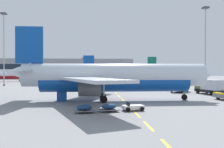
% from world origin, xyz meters
% --- Properties ---
extents(ground, '(400.00, 400.00, 0.00)m').
position_xyz_m(ground, '(40.00, 40.00, 0.00)').
color(ground, gray).
extents(apron_paint_markings, '(8.00, 96.50, 0.01)m').
position_xyz_m(apron_paint_markings, '(18.00, 37.89, 0.00)').
color(apron_paint_markings, yellow).
rests_on(apron_paint_markings, ground).
extents(airliner_foreground, '(34.67, 34.63, 12.20)m').
position_xyz_m(airliner_foreground, '(16.01, 19.95, 3.95)').
color(airliner_foreground, silver).
rests_on(airliner_foreground, ground).
extents(airliner_mid_left, '(30.18, 30.14, 10.62)m').
position_xyz_m(airliner_mid_left, '(22.72, 65.60, 3.44)').
color(airliner_mid_left, silver).
rests_on(airliner_mid_left, ground).
extents(airliner_far_center, '(34.88, 33.90, 12.41)m').
position_xyz_m(airliner_far_center, '(29.06, 103.66, 4.02)').
color(airliner_far_center, white).
rests_on(airliner_far_center, ground).
extents(catering_truck, '(3.96, 7.37, 3.14)m').
position_xyz_m(catering_truck, '(37.79, 29.61, 1.65)').
color(catering_truck, black).
rests_on(catering_truck, ground).
extents(fuel_service_truck, '(6.06, 7.07, 3.14)m').
position_xyz_m(fuel_service_truck, '(33.57, 36.16, 1.65)').
color(fuel_service_truck, black).
rests_on(fuel_service_truck, ground).
extents(baggage_train, '(8.72, 3.19, 1.14)m').
position_xyz_m(baggage_train, '(14.95, 8.99, 0.52)').
color(baggage_train, silver).
rests_on(baggage_train, ground).
extents(uld_cargo_container, '(1.79, 1.76, 1.60)m').
position_xyz_m(uld_cargo_container, '(7.70, 20.55, 0.80)').
color(uld_cargo_container, '#194C9E').
rests_on(uld_cargo_container, ground).
extents(apron_light_mast_near, '(1.80, 1.80, 25.02)m').
position_xyz_m(apron_light_mast_near, '(-17.94, 64.70, 15.55)').
color(apron_light_mast_near, slate).
rests_on(apron_light_mast_near, ground).
extents(apron_light_mast_far, '(1.80, 1.80, 25.10)m').
position_xyz_m(apron_light_mast_far, '(47.76, 52.81, 15.60)').
color(apron_light_mast_far, slate).
rests_on(apron_light_mast_far, ground).
extents(terminal_satellite, '(93.25, 23.44, 15.26)m').
position_xyz_m(terminal_satellite, '(-7.17, 154.27, 6.84)').
color(terminal_satellite, gray).
rests_on(terminal_satellite, ground).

